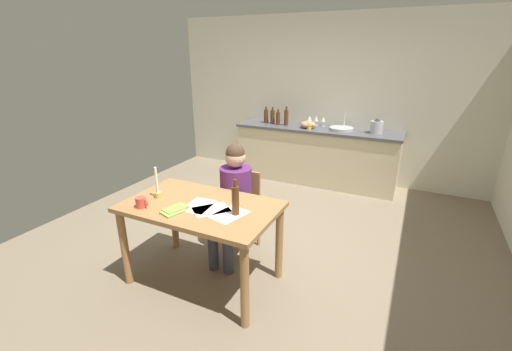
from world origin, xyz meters
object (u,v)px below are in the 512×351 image
object	(u,v)px
chair_at_table	(240,208)
wine_glass_near_sink	(323,120)
bottle_sauce	(286,117)
wine_glass_back_left	(310,118)
book_magazine	(173,212)
teacup_on_counter	(309,126)
dining_table	(201,217)
wine_bottle_on_table	(235,200)
stovetop_kettle	(377,127)
bottle_wine_red	(278,118)
person_seated	(233,195)
wine_glass_by_kettle	(316,119)
candlestick	(157,189)
book_cookery	(175,209)
coffee_mug	(141,202)
sink_unit	(341,128)
bottle_oil	(266,116)
mixing_bowl	(308,124)
bottle_vinegar	(273,117)

from	to	relation	value
chair_at_table	wine_glass_near_sink	xyz separation A→B (m)	(0.19, 2.47, 0.53)
bottle_sauce	wine_glass_back_left	xyz separation A→B (m)	(0.33, 0.19, -0.02)
book_magazine	teacup_on_counter	xyz separation A→B (m)	(0.21, 3.05, 0.16)
dining_table	wine_bottle_on_table	world-z (taller)	wine_bottle_on_table
dining_table	book_magazine	world-z (taller)	book_magazine
stovetop_kettle	bottle_wine_red	bearing A→B (deg)	-178.41
person_seated	wine_glass_near_sink	xyz separation A→B (m)	(0.18, 2.62, 0.33)
wine_glass_by_kettle	candlestick	bearing A→B (deg)	-99.82
book_cookery	wine_glass_near_sink	xyz separation A→B (m)	(0.35, 3.30, 0.22)
coffee_mug	wine_bottle_on_table	distance (m)	0.83
wine_bottle_on_table	teacup_on_counter	size ratio (longest dim) A/B	2.84
sink_unit	bottle_oil	xyz separation A→B (m)	(-1.27, 0.00, 0.09)
wine_glass_by_kettle	book_cookery	bearing A→B (deg)	-94.08
mixing_bowl	wine_glass_by_kettle	size ratio (longest dim) A/B	1.58
mixing_bowl	chair_at_table	bearing A→B (deg)	-90.38
mixing_bowl	teacup_on_counter	world-z (taller)	mixing_bowl
candlestick	wine_glass_near_sink	distance (m)	3.23
bottle_sauce	person_seated	bearing A→B (deg)	-81.17
person_seated	wine_glass_near_sink	bearing A→B (deg)	85.99
chair_at_table	wine_glass_back_left	distance (m)	2.53
bottle_oil	teacup_on_counter	size ratio (longest dim) A/B	2.50
candlestick	mixing_bowl	world-z (taller)	candlestick
coffee_mug	wine_glass_near_sink	size ratio (longest dim) A/B	0.81
sink_unit	wine_glass_near_sink	world-z (taller)	sink_unit
book_cookery	stovetop_kettle	xyz separation A→B (m)	(1.19, 3.15, 0.21)
candlestick	sink_unit	bearing A→B (deg)	71.73
stovetop_kettle	teacup_on_counter	xyz separation A→B (m)	(-0.97, -0.15, -0.05)
dining_table	wine_glass_back_left	size ratio (longest dim) A/B	8.71
book_magazine	teacup_on_counter	size ratio (longest dim) A/B	1.65
coffee_mug	candlestick	distance (m)	0.23
dining_table	bottle_oil	size ratio (longest dim) A/B	4.97
bottle_wine_red	bottle_oil	bearing A→B (deg)	168.45
bottle_vinegar	teacup_on_counter	xyz separation A→B (m)	(0.68, -0.14, -0.07)
bottle_wine_red	teacup_on_counter	xyz separation A→B (m)	(0.57, -0.11, -0.06)
dining_table	bottle_vinegar	xyz separation A→B (m)	(-0.59, 2.96, 0.35)
wine_bottle_on_table	bottle_wine_red	xyz separation A→B (m)	(-0.84, 2.96, 0.10)
teacup_on_counter	dining_table	bearing A→B (deg)	-91.96
person_seated	teacup_on_counter	bearing A→B (deg)	88.72
book_magazine	teacup_on_counter	bearing A→B (deg)	105.15
chair_at_table	mixing_bowl	xyz separation A→B (m)	(0.02, 2.25, 0.48)
bottle_wine_red	wine_glass_by_kettle	world-z (taller)	bottle_wine_red
bottle_sauce	wine_glass_by_kettle	bearing A→B (deg)	23.49
candlestick	bottle_vinegar	bearing A→B (deg)	92.89
dining_table	teacup_on_counter	xyz separation A→B (m)	(0.10, 2.82, 0.28)
chair_at_table	person_seated	size ratio (longest dim) A/B	0.71
wine_bottle_on_table	wine_glass_back_left	world-z (taller)	wine_bottle_on_table
wine_bottle_on_table	mixing_bowl	bearing A→B (deg)	96.21
book_cookery	sink_unit	bearing A→B (deg)	94.13
wine_glass_by_kettle	teacup_on_counter	world-z (taller)	wine_glass_by_kettle
person_seated	bottle_oil	bearing A→B (deg)	106.97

